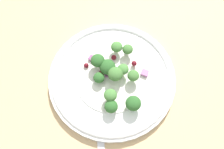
{
  "coord_description": "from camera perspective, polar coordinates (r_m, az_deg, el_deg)",
  "views": [
    {
      "loc": [
        -11.67,
        14.42,
        47.57
      ],
      "look_at": [
        2.82,
        1.29,
        2.7
      ],
      "focal_mm": 44.52,
      "sensor_mm": 36.0,
      "label": 1
    }
  ],
  "objects": [
    {
      "name": "ground_plane",
      "position": [
        0.52,
        3.14,
        -2.86
      ],
      "size": [
        180.0,
        180.0,
        2.0
      ],
      "primitive_type": "cube",
      "color": "tan"
    },
    {
      "name": "cranberry_3",
      "position": [
        0.51,
        0.38,
        3.54
      ],
      "size": [
        0.97,
        0.97,
        0.97
      ],
      "primitive_type": "sphere",
      "color": "maroon",
      "rests_on": "plate"
    },
    {
      "name": "onion_bit_2",
      "position": [
        0.51,
        -4.09,
        3.35
      ],
      "size": [
        1.45,
        1.32,
        0.39
      ],
      "primitive_type": "cube",
      "rotation": [
        0.0,
        0.0,
        0.29
      ],
      "color": "#934C84",
      "rests_on": "plate"
    },
    {
      "name": "broccoli_floret_10",
      "position": [
        0.51,
        0.97,
        5.68
      ],
      "size": [
        2.13,
        2.13,
        2.16
      ],
      "color": "#9EC684",
      "rests_on": "plate"
    },
    {
      "name": "broccoli_floret_1",
      "position": [
        0.49,
        -2.95,
        2.85
      ],
      "size": [
        2.5,
        2.5,
        2.53
      ],
      "color": "#ADD18E",
      "rests_on": "plate"
    },
    {
      "name": "onion_bit_4",
      "position": [
        0.51,
        -0.64,
        1.91
      ],
      "size": [
        1.38,
        1.03,
        0.41
      ],
      "primitive_type": "cube",
      "rotation": [
        0.0,
        0.0,
        1.4
      ],
      "color": "#A35B93",
      "rests_on": "plate"
    },
    {
      "name": "cranberry_0",
      "position": [
        0.5,
        -2.28,
        0.39
      ],
      "size": [
        0.81,
        0.81,
        0.81
      ],
      "primitive_type": "sphere",
      "color": "maroon",
      "rests_on": "plate"
    },
    {
      "name": "broccoli_floret_3",
      "position": [
        0.48,
        0.68,
        0.07
      ],
      "size": [
        2.62,
        2.62,
        2.65
      ],
      "color": "#8EB77A",
      "rests_on": "plate"
    },
    {
      "name": "cranberry_5",
      "position": [
        0.48,
        0.18,
        -6.24
      ],
      "size": [
        0.75,
        0.75,
        0.75
      ],
      "primitive_type": "sphere",
      "color": "maroon",
      "rests_on": "plate"
    },
    {
      "name": "broccoli_floret_7",
      "position": [
        0.47,
        4.39,
        -5.96
      ],
      "size": [
        2.66,
        2.66,
        2.69
      ],
      "color": "#ADD18E",
      "rests_on": "plate"
    },
    {
      "name": "broccoli_floret_6",
      "position": [
        0.49,
        -0.93,
        1.54
      ],
      "size": [
        2.85,
        2.85,
        2.89
      ],
      "color": "#ADD18E",
      "rests_on": "plate"
    },
    {
      "name": "cranberry_4",
      "position": [
        0.51,
        -5.32,
        1.85
      ],
      "size": [
        0.89,
        0.89,
        0.89
      ],
      "primitive_type": "sphere",
      "color": "maroon",
      "rests_on": "plate"
    },
    {
      "name": "onion_bit_3",
      "position": [
        0.5,
        -1.47,
        1.39
      ],
      "size": [
        0.97,
        1.21,
        0.51
      ],
      "primitive_type": "cube",
      "rotation": [
        0.0,
        0.0,
        0.09
      ],
      "color": "#934C84",
      "rests_on": "plate"
    },
    {
      "name": "cranberry_1",
      "position": [
        0.52,
        3.19,
        5.3
      ],
      "size": [
        0.82,
        0.82,
        0.82
      ],
      "primitive_type": "sphere",
      "color": "maroon",
      "rests_on": "plate"
    },
    {
      "name": "broccoli_floret_9",
      "position": [
        0.47,
        -0.18,
        -6.6
      ],
      "size": [
        2.28,
        2.28,
        2.31
      ],
      "color": "#8EB77A",
      "rests_on": "plate"
    },
    {
      "name": "broccoli_floret_2",
      "position": [
        0.48,
        4.46,
        -0.3
      ],
      "size": [
        2.07,
        2.07,
        2.1
      ],
      "color": "#9EC684",
      "rests_on": "plate"
    },
    {
      "name": "broccoli_floret_5",
      "position": [
        0.47,
        -0.24,
        -4.36
      ],
      "size": [
        2.25,
        2.25,
        2.28
      ],
      "color": "#8EB77A",
      "rests_on": "plate"
    },
    {
      "name": "plate",
      "position": [
        0.51,
        -0.0,
        -0.83
      ],
      "size": [
        23.1,
        23.1,
        1.7
      ],
      "color": "white",
      "rests_on": "ground_plane"
    },
    {
      "name": "broccoli_floret_8",
      "position": [
        0.49,
        -2.7,
        -0.67
      ],
      "size": [
        1.98,
        1.98,
        2.01
      ],
      "color": "#9EC684",
      "rests_on": "plate"
    },
    {
      "name": "cranberry_2",
      "position": [
        0.51,
        4.56,
        2.27
      ],
      "size": [
        0.96,
        0.96,
        0.96
      ],
      "primitive_type": "sphere",
      "color": "maroon",
      "rests_on": "plate"
    },
    {
      "name": "onion_bit_0",
      "position": [
        0.5,
        6.75,
        0.34
      ],
      "size": [
        1.66,
        1.62,
        0.55
      ],
      "primitive_type": "cube",
      "rotation": [
        0.0,
        0.0,
        0.43
      ],
      "color": "#A35B93",
      "rests_on": "plate"
    },
    {
      "name": "broccoli_floret_4",
      "position": [
        0.51,
        3.24,
        5.17
      ],
      "size": [
        1.96,
        1.96,
        1.98
      ],
      "color": "#8EB77A",
      "rests_on": "plate"
    },
    {
      "name": "broccoli_floret_0",
      "position": [
        0.49,
        2.28,
        1.07
      ],
      "size": [
        2.02,
        2.02,
        2.05
      ],
      "color": "#ADD18E",
      "rests_on": "plate"
    },
    {
      "name": "onion_bit_1",
      "position": [
        0.5,
        -0.87,
        0.11
      ],
      "size": [
        1.51,
        1.54,
        0.52
      ],
      "primitive_type": "cube",
      "rotation": [
        0.0,
        0.0,
        2.27
      ],
      "color": "#934C84",
      "rests_on": "plate"
    },
    {
      "name": "dressing_pool",
      "position": [
        0.5,
        -0.0,
        -0.64
      ],
      "size": [
        13.4,
        13.4,
        0.2
      ],
      "primitive_type": "cylinder",
      "color": "white",
      "rests_on": "plate"
    }
  ]
}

